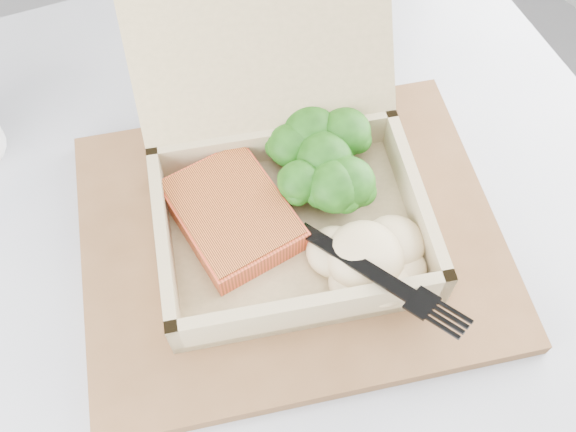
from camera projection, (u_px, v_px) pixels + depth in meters
cafe_table at (263, 328)px, 0.73m from camera, size 0.96×0.96×0.72m
serving_tray at (291, 237)px, 0.57m from camera, size 0.45×0.42×0.02m
takeout_container at (281, 162)px, 0.55m from camera, size 0.33×0.35×0.19m
salmon_fillet at (232, 215)px, 0.55m from camera, size 0.10×0.12×0.02m
broccoli_pile at (323, 163)px, 0.57m from camera, size 0.11×0.11×0.04m
mashed_potatoes at (365, 256)px, 0.52m from camera, size 0.11×0.09×0.04m
plastic_fork at (333, 244)px, 0.51m from camera, size 0.05×0.16×0.03m
receipt at (250, 88)px, 0.67m from camera, size 0.11×0.16×0.00m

